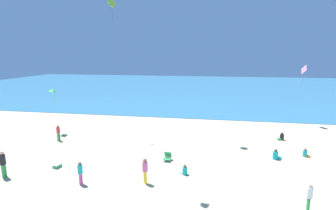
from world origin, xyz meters
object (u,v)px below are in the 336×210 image
(kite_lime, at_px, (112,4))
(person_3, at_px, (309,195))
(person_2, at_px, (184,171))
(person_7, at_px, (281,137))
(person_4, at_px, (58,132))
(kite_green, at_px, (53,90))
(kite_pink, at_px, (304,70))
(beach_chair_mid_beach, at_px, (168,157))
(person_5, at_px, (276,155))
(person_6, at_px, (305,154))
(person_0, at_px, (3,162))
(person_1, at_px, (80,171))
(cooler_box, at_px, (57,166))
(person_8, at_px, (145,169))

(kite_lime, bearing_deg, person_3, -36.78)
(person_2, xyz_separation_m, person_7, (8.01, 8.18, 0.02))
(person_4, height_order, kite_green, kite_green)
(person_3, distance_m, person_7, 11.14)
(person_2, relative_size, person_4, 0.46)
(kite_pink, bearing_deg, person_7, -118.81)
(person_7, bearing_deg, beach_chair_mid_beach, 12.59)
(beach_chair_mid_beach, distance_m, person_7, 11.31)
(person_5, distance_m, person_6, 2.50)
(person_0, relative_size, kite_pink, 0.86)
(person_6, distance_m, kite_lime, 20.43)
(person_6, xyz_separation_m, kite_green, (-22.39, 2.46, 3.98))
(person_6, relative_size, kite_pink, 0.32)
(kite_green, xyz_separation_m, kite_pink, (24.92, 7.31, 1.80))
(kite_green, bearing_deg, beach_chair_mid_beach, -22.04)
(beach_chair_mid_beach, xyz_separation_m, person_1, (-4.52, -4.31, 0.54))
(person_3, xyz_separation_m, kite_lime, (-14.00, 10.46, 11.29))
(person_4, xyz_separation_m, person_6, (20.64, -0.09, -0.62))
(kite_green, xyz_separation_m, kite_lime, (6.09, 0.72, 7.91))
(person_0, relative_size, person_7, 2.38)
(cooler_box, relative_size, person_5, 0.71)
(person_0, xyz_separation_m, person_8, (8.99, 0.78, -0.09))
(person_5, bearing_deg, person_6, 2.41)
(cooler_box, xyz_separation_m, person_0, (-2.45, -1.85, 0.89))
(cooler_box, relative_size, kite_green, 0.33)
(person_3, bearing_deg, beach_chair_mid_beach, 160.21)
(person_0, relative_size, person_1, 1.22)
(beach_chair_mid_beach, distance_m, person_6, 10.53)
(person_8, height_order, kite_pink, kite_pink)
(kite_pink, height_order, kite_lime, kite_lime)
(person_7, relative_size, kite_lime, 0.38)
(person_2, height_order, person_7, person_7)
(person_0, bearing_deg, person_7, 22.79)
(person_4, xyz_separation_m, person_7, (19.85, 3.66, -0.59))
(beach_chair_mid_beach, height_order, kite_lime, kite_lime)
(beach_chair_mid_beach, bearing_deg, person_7, 126.22)
(person_8, bearing_deg, person_0, -31.27)
(person_6, bearing_deg, person_1, -136.82)
(person_0, distance_m, person_5, 18.63)
(person_5, bearing_deg, person_4, 159.09)
(cooler_box, relative_size, person_7, 0.77)
(person_4, height_order, person_5, person_4)
(person_0, distance_m, person_3, 17.69)
(person_8, relative_size, kite_green, 0.93)
(person_7, height_order, kite_green, kite_green)
(cooler_box, xyz_separation_m, person_5, (15.20, 4.06, 0.17))
(kite_lime, bearing_deg, person_5, -16.19)
(person_3, distance_m, person_5, 6.43)
(person_5, distance_m, person_7, 4.87)
(beach_chair_mid_beach, xyz_separation_m, person_8, (-0.75, -3.55, 0.63))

